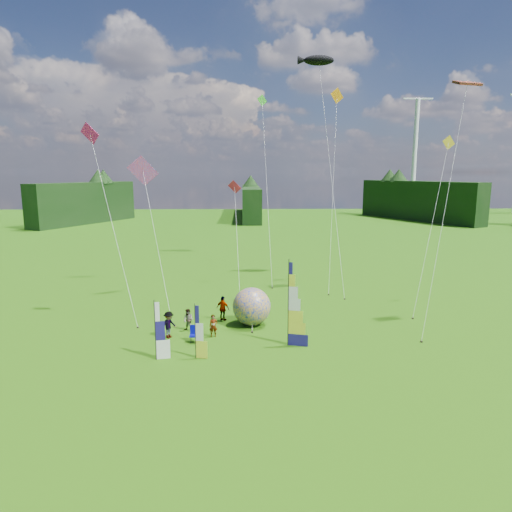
{
  "coord_description": "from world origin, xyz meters",
  "views": [
    {
      "loc": [
        -1.76,
        -24.02,
        10.66
      ],
      "look_at": [
        -1.0,
        4.0,
        5.5
      ],
      "focal_mm": 32.0,
      "sensor_mm": 36.0,
      "label": 1
    }
  ],
  "objects_px": {
    "side_banner_far": "(155,331)",
    "spectator_d": "(223,309)",
    "spectator_a": "(213,326)",
    "camp_chair": "(194,334)",
    "kite_whale": "(331,158)",
    "side_banner_left": "(195,332)",
    "bol_inflatable": "(252,307)",
    "feather_banner_main": "(288,304)",
    "spectator_c": "(169,325)",
    "spectator_b": "(188,320)"
  },
  "relations": [
    {
      "from": "spectator_a",
      "to": "spectator_c",
      "type": "height_order",
      "value": "spectator_c"
    },
    {
      "from": "side_banner_left",
      "to": "spectator_d",
      "type": "height_order",
      "value": "side_banner_left"
    },
    {
      "from": "camp_chair",
      "to": "kite_whale",
      "type": "relative_size",
      "value": 0.05
    },
    {
      "from": "side_banner_far",
      "to": "camp_chair",
      "type": "distance_m",
      "value": 3.45
    },
    {
      "from": "bol_inflatable",
      "to": "feather_banner_main",
      "type": "bearing_deg",
      "value": -60.79
    },
    {
      "from": "bol_inflatable",
      "to": "camp_chair",
      "type": "relative_size",
      "value": 2.47
    },
    {
      "from": "spectator_b",
      "to": "kite_whale",
      "type": "height_order",
      "value": "kite_whale"
    },
    {
      "from": "camp_chair",
      "to": "kite_whale",
      "type": "xyz_separation_m",
      "value": [
        11.46,
        16.51,
        11.46
      ]
    },
    {
      "from": "spectator_a",
      "to": "spectator_d",
      "type": "relative_size",
      "value": 0.82
    },
    {
      "from": "spectator_b",
      "to": "kite_whale",
      "type": "distance_m",
      "value": 21.84
    },
    {
      "from": "spectator_a",
      "to": "side_banner_left",
      "type": "bearing_deg",
      "value": -109.77
    },
    {
      "from": "bol_inflatable",
      "to": "spectator_c",
      "type": "height_order",
      "value": "bol_inflatable"
    },
    {
      "from": "side_banner_far",
      "to": "spectator_b",
      "type": "xyz_separation_m",
      "value": [
        1.29,
        4.83,
        -0.96
      ]
    },
    {
      "from": "spectator_d",
      "to": "bol_inflatable",
      "type": "bearing_deg",
      "value": -174.32
    },
    {
      "from": "feather_banner_main",
      "to": "spectator_c",
      "type": "relative_size",
      "value": 2.99
    },
    {
      "from": "kite_whale",
      "to": "camp_chair",
      "type": "bearing_deg",
      "value": -124.57
    },
    {
      "from": "side_banner_left",
      "to": "side_banner_far",
      "type": "xyz_separation_m",
      "value": [
        -2.27,
        -0.15,
        0.12
      ]
    },
    {
      "from": "spectator_b",
      "to": "camp_chair",
      "type": "xyz_separation_m",
      "value": [
        0.63,
        -2.22,
        -0.22
      ]
    },
    {
      "from": "feather_banner_main",
      "to": "spectator_c",
      "type": "distance_m",
      "value": 7.97
    },
    {
      "from": "feather_banner_main",
      "to": "camp_chair",
      "type": "bearing_deg",
      "value": -171.11
    },
    {
      "from": "feather_banner_main",
      "to": "bol_inflatable",
      "type": "bearing_deg",
      "value": 133.82
    },
    {
      "from": "feather_banner_main",
      "to": "spectator_a",
      "type": "xyz_separation_m",
      "value": [
        -4.75,
        1.62,
        -1.9
      ]
    },
    {
      "from": "side_banner_left",
      "to": "bol_inflatable",
      "type": "xyz_separation_m",
      "value": [
        3.35,
        5.79,
        -0.25
      ]
    },
    {
      "from": "bol_inflatable",
      "to": "spectator_c",
      "type": "relative_size",
      "value": 1.52
    },
    {
      "from": "side_banner_far",
      "to": "spectator_b",
      "type": "bearing_deg",
      "value": 64.25
    },
    {
      "from": "spectator_c",
      "to": "bol_inflatable",
      "type": "bearing_deg",
      "value": -31.99
    },
    {
      "from": "spectator_d",
      "to": "spectator_b",
      "type": "bearing_deg",
      "value": 74.28
    },
    {
      "from": "camp_chair",
      "to": "kite_whale",
      "type": "height_order",
      "value": "kite_whale"
    },
    {
      "from": "side_banner_left",
      "to": "spectator_d",
      "type": "bearing_deg",
      "value": 90.4
    },
    {
      "from": "bol_inflatable",
      "to": "camp_chair",
      "type": "height_order",
      "value": "bol_inflatable"
    },
    {
      "from": "side_banner_far",
      "to": "camp_chair",
      "type": "relative_size",
      "value": 3.16
    },
    {
      "from": "feather_banner_main",
      "to": "side_banner_left",
      "type": "bearing_deg",
      "value": -146.79
    },
    {
      "from": "spectator_b",
      "to": "camp_chair",
      "type": "relative_size",
      "value": 1.4
    },
    {
      "from": "spectator_d",
      "to": "kite_whale",
      "type": "xyz_separation_m",
      "value": [
        9.83,
        12.18,
        11.09
      ]
    },
    {
      "from": "spectator_c",
      "to": "spectator_b",
      "type": "bearing_deg",
      "value": -6.2
    },
    {
      "from": "spectator_a",
      "to": "kite_whale",
      "type": "bearing_deg",
      "value": 49.43
    },
    {
      "from": "side_banner_left",
      "to": "kite_whale",
      "type": "xyz_separation_m",
      "value": [
        11.12,
        18.96,
        10.41
      ]
    },
    {
      "from": "spectator_d",
      "to": "side_banner_left",
      "type": "bearing_deg",
      "value": 110.6
    },
    {
      "from": "bol_inflatable",
      "to": "spectator_b",
      "type": "distance_m",
      "value": 4.51
    },
    {
      "from": "side_banner_left",
      "to": "spectator_c",
      "type": "distance_m",
      "value": 4.02
    },
    {
      "from": "spectator_b",
      "to": "feather_banner_main",
      "type": "bearing_deg",
      "value": 5.59
    },
    {
      "from": "bol_inflatable",
      "to": "camp_chair",
      "type": "xyz_separation_m",
      "value": [
        -3.7,
        -3.33,
        -0.8
      ]
    },
    {
      "from": "kite_whale",
      "to": "spectator_c",
      "type": "bearing_deg",
      "value": -130.03
    },
    {
      "from": "spectator_c",
      "to": "feather_banner_main",
      "type": "bearing_deg",
      "value": -67.15
    },
    {
      "from": "spectator_a",
      "to": "spectator_b",
      "type": "xyz_separation_m",
      "value": [
        -1.78,
        1.19,
        0.02
      ]
    },
    {
      "from": "camp_chair",
      "to": "spectator_a",
      "type": "bearing_deg",
      "value": 42.66
    },
    {
      "from": "spectator_a",
      "to": "spectator_c",
      "type": "bearing_deg",
      "value": 175.49
    },
    {
      "from": "side_banner_left",
      "to": "camp_chair",
      "type": "relative_size",
      "value": 2.93
    },
    {
      "from": "side_banner_far",
      "to": "spectator_d",
      "type": "bearing_deg",
      "value": 52.07
    },
    {
      "from": "side_banner_far",
      "to": "spectator_d",
      "type": "height_order",
      "value": "side_banner_far"
    }
  ]
}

